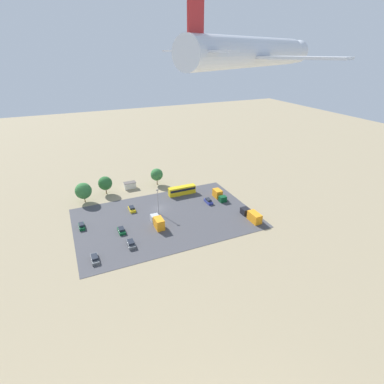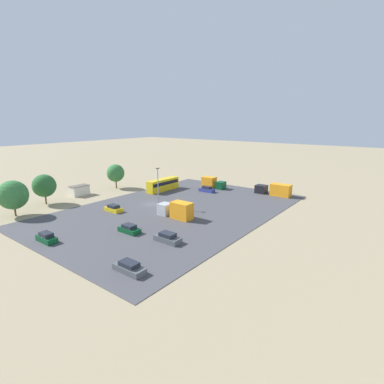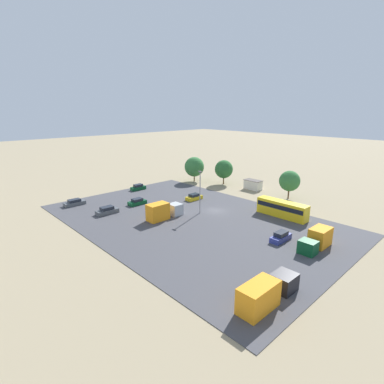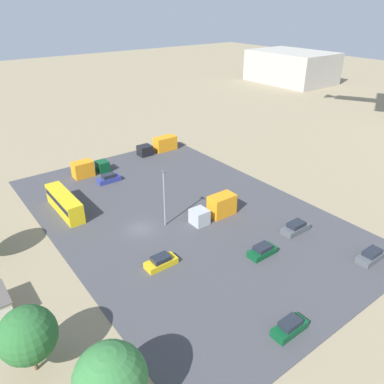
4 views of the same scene
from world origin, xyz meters
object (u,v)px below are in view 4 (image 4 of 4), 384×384
parked_car_1 (262,251)px  parked_truck_1 (160,145)px  parked_car_4 (109,179)px  parked_truck_2 (216,208)px  parked_car_3 (161,262)px  parked_car_5 (290,327)px  parked_truck_0 (89,168)px  parked_car_0 (371,255)px  parked_car_2 (296,228)px  bus (64,202)px

parked_car_1 → parked_truck_1: size_ratio=0.45×
parked_car_4 → parked_truck_2: parked_truck_2 is taller
parked_car_3 → parked_car_5: (17.27, 4.77, 0.04)m
parked_car_1 → parked_truck_0: size_ratio=0.59×
parked_truck_2 → parked_car_4: bearing=19.6°
parked_car_0 → parked_truck_0: size_ratio=0.67×
parked_car_0 → parked_truck_0: bearing=21.6°
parked_car_1 → parked_truck_2: bearing=-6.6°
parked_car_4 → parked_truck_2: 23.44m
parked_car_4 → parked_car_5: bearing=178.7°
parked_car_2 → parked_car_5: 19.80m
parked_car_4 → bus: bearing=119.8°
bus → parked_truck_1: bearing=27.3°
parked_car_2 → parked_car_4: size_ratio=1.06×
bus → parked_car_1: (27.37, 17.22, -1.16)m
parked_truck_2 → parked_car_3: bearing=110.8°
parked_car_1 → parked_car_2: size_ratio=0.90×
parked_car_0 → parked_car_2: parked_car_2 is taller
parked_car_5 → parked_truck_2: parked_truck_2 is taller
parked_car_2 → parked_car_1: bearing=-83.0°
parked_truck_2 → parked_car_0: bearing=-155.5°
parked_car_0 → parked_car_5: 18.47m
parked_car_3 → parked_truck_0: size_ratio=0.60×
parked_car_0 → bus: bearing=37.3°
parked_truck_2 → parked_car_5: bearing=158.4°
parked_car_1 → parked_truck_2: (-11.44, 1.33, 0.95)m
parked_car_1 → parked_truck_0: bearing=12.0°
parked_car_3 → parked_truck_2: bearing=110.8°
parked_car_5 → parked_truck_0: (-49.83, -0.68, 0.73)m
parked_car_0 → parked_car_1: bearing=48.9°
parked_car_0 → parked_car_1: 14.42m
parked_truck_0 → parked_truck_2: 29.01m
bus → parked_car_0: bus is taller
parked_car_5 → parked_truck_2: bearing=158.4°
bus → parked_truck_0: (-11.46, 8.99, -0.38)m
parked_car_3 → parked_car_4: bearing=168.0°
parked_car_0 → parked_car_4: bearing=22.0°
parked_car_0 → parked_truck_0: (-48.30, -19.09, 0.80)m
bus → parked_car_0: 46.34m
bus → parked_car_5: size_ratio=2.60×
parked_car_1 → parked_truck_0: parked_truck_0 is taller
bus → parked_car_2: 36.64m
parked_car_1 → parked_car_3: parked_car_3 is taller
parked_car_1 → parked_car_5: (11.00, -7.55, 0.05)m
parked_car_3 → parked_car_2: bearing=75.6°
parked_truck_0 → parked_truck_2: size_ratio=0.90×
parked_car_0 → parked_truck_1: (-50.82, -0.95, 0.83)m
bus → parked_car_0: size_ratio=2.26×
parked_truck_1 → parked_car_4: bearing=115.5°
bus → parked_car_5: 39.59m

